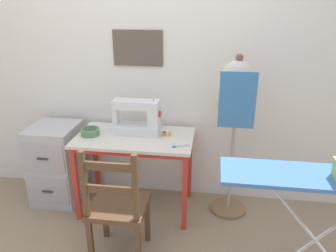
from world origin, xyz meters
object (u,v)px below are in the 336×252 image
(fabric_bowl, at_px, (90,132))
(thread_spool_mid_table, at_px, (170,134))
(thread_spool_near_machine, at_px, (164,134))
(dress_form, at_px, (236,103))
(ironing_board, at_px, (327,184))
(filing_cabinet, at_px, (57,163))
(sewing_machine, at_px, (139,118))
(scissors, at_px, (178,146))
(wooden_chair, at_px, (117,207))

(fabric_bowl, xyz_separation_m, thread_spool_mid_table, (0.68, 0.07, -0.01))
(thread_spool_near_machine, xyz_separation_m, dress_form, (0.58, 0.03, 0.29))
(dress_form, xyz_separation_m, ironing_board, (0.48, -0.85, -0.20))
(thread_spool_mid_table, distance_m, ironing_board, 1.30)
(filing_cabinet, xyz_separation_m, dress_form, (1.59, 0.02, 0.65))
(sewing_machine, distance_m, dress_form, 0.82)
(filing_cabinet, bearing_deg, dress_form, 0.82)
(thread_spool_mid_table, height_order, ironing_board, ironing_board)
(sewing_machine, distance_m, fabric_bowl, 0.43)
(scissors, bearing_deg, thread_spool_near_machine, 125.26)
(fabric_bowl, relative_size, wooden_chair, 0.17)
(sewing_machine, xyz_separation_m, scissors, (0.36, -0.22, -0.14))
(wooden_chair, bearing_deg, thread_spool_near_machine, 70.64)
(thread_spool_near_machine, bearing_deg, ironing_board, -37.76)
(scissors, relative_size, ironing_board, 0.12)
(thread_spool_mid_table, distance_m, dress_form, 0.61)
(filing_cabinet, bearing_deg, thread_spool_mid_table, -0.23)
(scissors, height_order, ironing_board, ironing_board)
(thread_spool_mid_table, bearing_deg, sewing_machine, 175.74)
(fabric_bowl, height_order, wooden_chair, wooden_chair)
(scissors, distance_m, wooden_chair, 0.66)
(thread_spool_mid_table, xyz_separation_m, ironing_board, (1.01, -0.82, 0.09))
(dress_form, bearing_deg, fabric_bowl, -175.30)
(sewing_machine, distance_m, wooden_chair, 0.80)
(thread_spool_near_machine, xyz_separation_m, ironing_board, (1.06, -0.82, 0.10))
(thread_spool_near_machine, relative_size, filing_cabinet, 0.05)
(thread_spool_mid_table, bearing_deg, filing_cabinet, 179.77)
(scissors, relative_size, dress_form, 0.10)
(sewing_machine, xyz_separation_m, filing_cabinet, (-0.79, -0.02, -0.48))
(sewing_machine, relative_size, fabric_bowl, 2.58)
(filing_cabinet, relative_size, ironing_board, 0.62)
(ironing_board, bearing_deg, thread_spool_mid_table, 140.85)
(wooden_chair, bearing_deg, thread_spool_mid_table, 67.09)
(filing_cabinet, bearing_deg, ironing_board, -21.75)
(filing_cabinet, height_order, ironing_board, ironing_board)
(thread_spool_mid_table, distance_m, wooden_chair, 0.78)
(wooden_chair, xyz_separation_m, dress_form, (0.81, 0.69, 0.59))
(thread_spool_near_machine, bearing_deg, filing_cabinet, 179.61)
(wooden_chair, bearing_deg, scissors, 50.76)
(scissors, bearing_deg, fabric_bowl, 170.27)
(scissors, height_order, thread_spool_near_machine, thread_spool_near_machine)
(thread_spool_near_machine, height_order, thread_spool_mid_table, thread_spool_mid_table)
(thread_spool_near_machine, height_order, wooden_chair, wooden_chair)
(sewing_machine, height_order, thread_spool_mid_table, sewing_machine)
(sewing_machine, bearing_deg, thread_spool_near_machine, -5.88)
(sewing_machine, distance_m, scissors, 0.45)
(thread_spool_near_machine, relative_size, thread_spool_mid_table, 0.97)
(filing_cabinet, bearing_deg, scissors, -10.24)
(fabric_bowl, bearing_deg, sewing_machine, 12.69)
(fabric_bowl, distance_m, scissors, 0.78)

